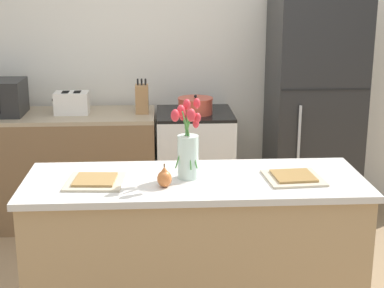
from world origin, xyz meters
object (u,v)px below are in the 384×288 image
Objects in this scene: pear_figurine at (164,178)px; toaster at (72,103)px; cooking_pot at (195,106)px; knife_block at (142,99)px; flower_vase at (188,148)px; plate_setting_right at (293,177)px; refrigerator at (313,110)px; stove_range at (195,166)px; plate_setting_left at (95,181)px.

toaster reaches higher than pear_figurine.
pear_figurine is 0.44× the size of toaster.
knife_block reaches higher than cooking_pot.
flower_vase is 0.58m from plate_setting_right.
refrigerator reaches higher than flower_vase.
toaster is 1.02× the size of cooking_pot.
stove_range is 0.70m from knife_block.
plate_setting_left is 1.70m from cooking_pot.
stove_range is 1.75m from plate_setting_right.
knife_block reaches higher than toaster.
flower_vase is at bearing -80.09° from knife_block.
cooking_pot is at bearing 81.00° from pear_figurine.
flower_vase is at bearing -94.90° from stove_range.
cooking_pot is at bearing -88.04° from stove_range.
stove_range is at bearing 0.03° from knife_block.
plate_setting_right reaches higher than stove_range.
pear_figurine is at bearing -67.95° from toaster.
knife_block is at bearing 82.86° from plate_setting_left.
knife_block is (-1.36, -0.00, 0.10)m from refrigerator.
refrigerator is (0.95, 0.00, 0.46)m from stove_range.
stove_range is at bearing 81.37° from pear_figurine.
cooking_pot is at bearing -176.42° from refrigerator.
cooking_pot is 0.42m from knife_block.
plate_setting_right is at bearing -5.28° from flower_vase.
knife_block is at bearing -179.97° from stove_range.
flower_vase reaches higher than pear_figurine.
stove_range is 7.37× the size of pear_figurine.
plate_setting_left is at bearing -78.29° from toaster.
flower_vase is at bearing 46.78° from pear_figurine.
flower_vase is (-1.09, -1.59, 0.15)m from refrigerator.
refrigerator is 2.27m from plate_setting_left.
refrigerator is 1.72m from plate_setting_right.
stove_range is at bearing 85.10° from flower_vase.
refrigerator is 2.11m from pear_figurine.
pear_figurine is at bearing -12.89° from plate_setting_left.
cooking_pot is at bearing -7.99° from knife_block.
flower_vase is (-0.14, -1.59, 0.61)m from stove_range.
pear_figurine is at bearing -98.63° from stove_range.
cooking_pot is 1.02× the size of knife_block.
toaster reaches higher than cooking_pot.
pear_figurine is (-0.26, -1.72, 0.49)m from stove_range.
knife_block is at bearing -179.96° from refrigerator.
plate_setting_left is 1.00× the size of plate_setting_right.
pear_figurine is 1.73m from knife_block.
flower_vase is 1.61m from knife_block.
plate_setting_right is 1.10× the size of toaster.
stove_range is 2.17× the size of flower_vase.
cooking_pot is at bearing -3.53° from toaster.
refrigerator is at bearing -0.00° from toaster.
knife_block reaches higher than plate_setting_left.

